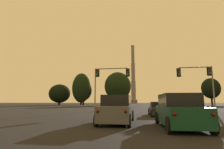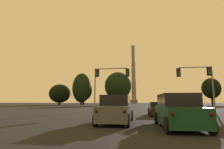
% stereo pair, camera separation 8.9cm
% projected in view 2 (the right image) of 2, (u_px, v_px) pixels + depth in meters
% --- Properties ---
extents(sedan_right_lane_front, '(1.99, 4.71, 1.43)m').
position_uv_depth(sedan_right_lane_front, '(187.00, 109.00, 17.46)').
color(sedan_right_lane_front, '#232328').
rests_on(sedan_right_lane_front, ground_plane).
extents(suv_left_lane_second, '(2.12, 4.91, 1.86)m').
position_uv_depth(suv_left_lane_second, '(116.00, 110.00, 11.96)').
color(suv_left_lane_second, '#4C4F54').
rests_on(suv_left_lane_second, ground_plane).
extents(suv_center_lane_second, '(2.27, 4.97, 1.86)m').
position_uv_depth(suv_center_lane_second, '(178.00, 111.00, 9.71)').
color(suv_center_lane_second, '#0F3823').
rests_on(suv_center_lane_second, ground_plane).
extents(sedan_center_lane_front, '(2.01, 4.71, 1.43)m').
position_uv_depth(sedan_center_lane_front, '(158.00, 109.00, 18.27)').
color(sedan_center_lane_front, '#232328').
rests_on(sedan_center_lane_front, ground_plane).
extents(traffic_light_overhead_left, '(5.36, 0.50, 6.46)m').
position_uv_depth(traffic_light_overhead_left, '(106.00, 78.00, 26.03)').
color(traffic_light_overhead_left, slate).
rests_on(traffic_light_overhead_left, ground_plane).
extents(traffic_light_overhead_right, '(4.74, 0.50, 6.23)m').
position_uv_depth(traffic_light_overhead_right, '(201.00, 77.00, 23.66)').
color(traffic_light_overhead_right, slate).
rests_on(traffic_light_overhead_right, ground_plane).
extents(smokestack, '(7.33, 7.33, 59.38)m').
position_uv_depth(smokestack, '(134.00, 80.00, 175.89)').
color(smokestack, slate).
rests_on(smokestack, ground_plane).
extents(treeline_left_mid, '(7.88, 7.09, 11.61)m').
position_uv_depth(treeline_left_mid, '(84.00, 91.00, 83.49)').
color(treeline_left_mid, black).
rests_on(treeline_left_mid, ground_plane).
extents(treeline_far_right, '(8.73, 7.86, 15.00)m').
position_uv_depth(treeline_far_right, '(82.00, 88.00, 82.74)').
color(treeline_far_right, black).
rests_on(treeline_far_right, ground_plane).
extents(treeline_center_left, '(7.27, 6.54, 11.10)m').
position_uv_depth(treeline_center_left, '(211.00, 88.00, 70.93)').
color(treeline_center_left, black).
rests_on(treeline_center_left, ground_plane).
extents(treeline_far_left, '(10.23, 9.20, 9.86)m').
position_uv_depth(treeline_far_left, '(60.00, 94.00, 83.74)').
color(treeline_far_left, black).
rests_on(treeline_far_left, ground_plane).
extents(treeline_right_mid, '(11.52, 10.37, 14.33)m').
position_uv_depth(treeline_right_mid, '(118.00, 86.00, 75.75)').
color(treeline_right_mid, black).
rests_on(treeline_right_mid, ground_plane).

